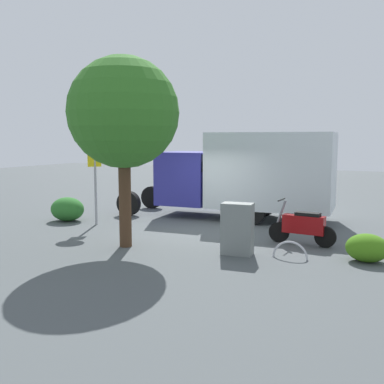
{
  "coord_description": "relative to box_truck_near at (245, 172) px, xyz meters",
  "views": [
    {
      "loc": [
        -5.62,
        11.93,
        2.81
      ],
      "look_at": [
        -0.04,
        0.19,
        1.27
      ],
      "focal_mm": 41.64,
      "sensor_mm": 36.0,
      "label": 1
    }
  ],
  "objects": [
    {
      "name": "utility_cabinet",
      "position": [
        -1.43,
        4.77,
        -1.02
      ],
      "size": [
        0.79,
        0.5,
        1.27
      ],
      "primitive_type": "cube",
      "rotation": [
        0.0,
        0.0,
        0.09
      ],
      "color": "slate",
      "rests_on": "ground"
    },
    {
      "name": "street_tree",
      "position": [
        1.51,
        5.25,
        1.81
      ],
      "size": [
        2.86,
        2.86,
        4.92
      ],
      "color": "#47301E",
      "rests_on": "ground"
    },
    {
      "name": "stop_sign",
      "position": [
        4.08,
        3.15,
        0.45
      ],
      "size": [
        0.71,
        0.33,
        3.16
      ],
      "color": "#9E9EA3",
      "rests_on": "ground"
    },
    {
      "name": "shrub_mid_verge",
      "position": [
        5.39,
        3.03,
        -1.24
      ],
      "size": [
        1.21,
        0.99,
        0.82
      ],
      "primitive_type": "ellipsoid",
      "color": "#2B6E28",
      "rests_on": "ground"
    },
    {
      "name": "bike_rack_hoop",
      "position": [
        -2.69,
        4.58,
        -1.66
      ],
      "size": [
        0.85,
        0.06,
        0.85
      ],
      "primitive_type": "torus",
      "rotation": [
        1.57,
        0.0,
        0.01
      ],
      "color": "#B7B7BC",
      "rests_on": "ground"
    },
    {
      "name": "ground_plane",
      "position": [
        0.61,
        2.95,
        -1.66
      ],
      "size": [
        60.0,
        60.0,
        0.0
      ],
      "primitive_type": "plane",
      "color": "#4B5152"
    },
    {
      "name": "shrub_near_sign",
      "position": [
        -4.36,
        4.12,
        -1.33
      ],
      "size": [
        0.96,
        0.79,
        0.65
      ],
      "primitive_type": "ellipsoid",
      "color": "#417B17",
      "rests_on": "ground"
    },
    {
      "name": "motorcycle",
      "position": [
        -2.68,
        3.09,
        -1.14
      ],
      "size": [
        1.81,
        0.55,
        1.2
      ],
      "rotation": [
        0.0,
        0.0,
        -0.08
      ],
      "color": "black",
      "rests_on": "ground"
    },
    {
      "name": "box_truck_near",
      "position": [
        0.0,
        0.0,
        0.0
      ],
      "size": [
        7.72,
        2.61,
        3.04
      ],
      "rotation": [
        0.0,
        0.0,
        0.06
      ],
      "color": "black",
      "rests_on": "ground"
    }
  ]
}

